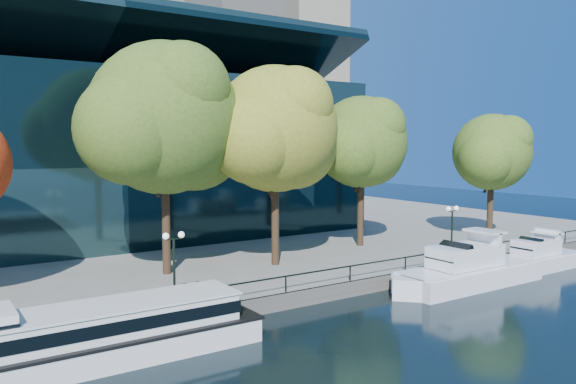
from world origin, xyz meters
TOP-DOWN VIEW (x-y plane):
  - ground at (0.00, 0.00)m, footprint 160.00×160.00m
  - promenade at (0.00, 36.38)m, footprint 90.00×67.08m
  - railing at (0.00, 3.25)m, footprint 88.20×0.08m
  - convention_building at (-4.00, 31.79)m, footprint 50.00×24.57m
  - tour_boat at (-11.87, 1.03)m, footprint 16.44×3.67m
  - cruiser_near at (13.06, 0.55)m, footprint 13.10×3.37m
  - cruiser_far at (21.79, 0.84)m, footprint 9.55×2.65m
  - tree_2 at (-3.91, 11.63)m, footprint 12.70×10.41m
  - tree_3 at (3.77, 9.96)m, footprint 11.35×9.31m
  - tree_4 at (14.02, 12.37)m, footprint 9.84×8.07m
  - tree_5 at (26.89, 8.74)m, footprint 8.94×7.33m
  - lamp_1 at (-6.53, 4.50)m, footprint 1.26×0.36m
  - lamp_2 at (16.28, 4.50)m, footprint 1.26×0.36m

SIDE VIEW (x-z plane):
  - ground at x=0.00m, z-range 0.00..0.00m
  - promenade at x=0.00m, z-range 0.00..1.00m
  - cruiser_far at x=21.79m, z-range -0.57..2.55m
  - cruiser_near at x=13.06m, z-range -0.72..3.08m
  - tour_boat at x=-11.87m, z-range -0.23..2.89m
  - railing at x=0.00m, z-range 1.44..2.43m
  - lamp_1 at x=-6.53m, z-range 1.97..6.00m
  - lamp_2 at x=16.28m, z-range 1.97..6.00m
  - convention_building at x=-4.00m, z-range -2.21..19.22m
  - tree_5 at x=26.89m, z-range 3.07..14.69m
  - tree_4 at x=14.02m, z-range 3.34..16.25m
  - tree_3 at x=3.77m, z-range 3.47..17.89m
  - tree_2 at x=-3.91m, z-range 3.50..19.10m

